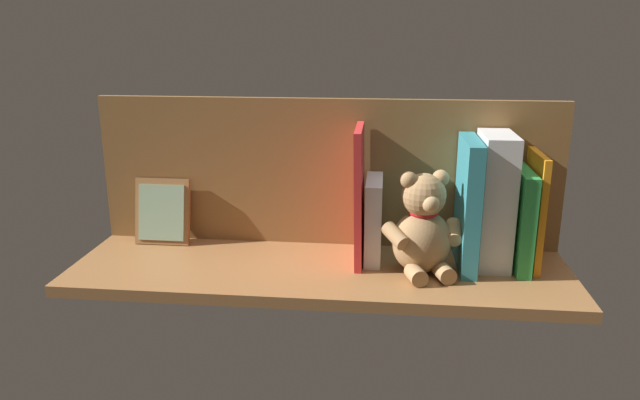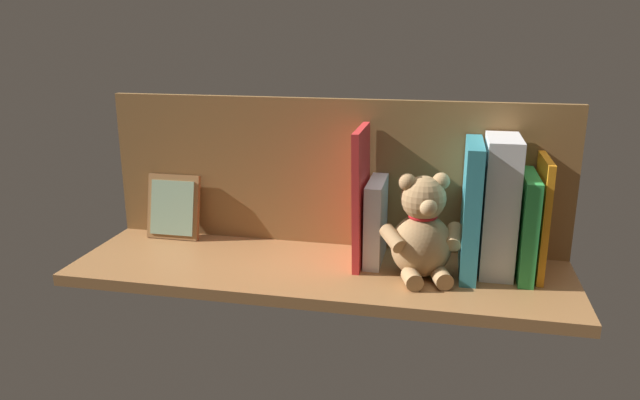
{
  "view_description": "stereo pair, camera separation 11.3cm",
  "coord_description": "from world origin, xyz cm",
  "px_view_note": "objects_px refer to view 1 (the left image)",
  "views": [
    {
      "loc": [
        -11.62,
        107.88,
        44.55
      ],
      "look_at": [
        0.0,
        0.0,
        13.17
      ],
      "focal_mm": 33.7,
      "sensor_mm": 36.0,
      "label": 1
    },
    {
      "loc": [
        -22.76,
        106.09,
        44.55
      ],
      "look_at": [
        0.0,
        0.0,
        13.17
      ],
      "focal_mm": 33.7,
      "sensor_mm": 36.0,
      "label": 2
    }
  ],
  "objects_px": {
    "book_0": "(534,210)",
    "teddy_bear": "(423,229)",
    "picture_frame_leaning": "(162,212)",
    "dictionary_thick_white": "(494,200)"
  },
  "relations": [
    {
      "from": "dictionary_thick_white",
      "to": "teddy_bear",
      "type": "distance_m",
      "value": 0.15
    },
    {
      "from": "teddy_bear",
      "to": "picture_frame_leaning",
      "type": "relative_size",
      "value": 1.4
    },
    {
      "from": "teddy_bear",
      "to": "picture_frame_leaning",
      "type": "height_order",
      "value": "teddy_bear"
    },
    {
      "from": "teddy_bear",
      "to": "dictionary_thick_white",
      "type": "bearing_deg",
      "value": -172.59
    },
    {
      "from": "book_0",
      "to": "teddy_bear",
      "type": "distance_m",
      "value": 0.22
    },
    {
      "from": "dictionary_thick_white",
      "to": "teddy_bear",
      "type": "bearing_deg",
      "value": 24.33
    },
    {
      "from": "book_0",
      "to": "dictionary_thick_white",
      "type": "bearing_deg",
      "value": -0.13
    },
    {
      "from": "book_0",
      "to": "teddy_bear",
      "type": "bearing_deg",
      "value": 16.18
    },
    {
      "from": "book_0",
      "to": "teddy_bear",
      "type": "height_order",
      "value": "book_0"
    },
    {
      "from": "dictionary_thick_white",
      "to": "teddy_bear",
      "type": "xyz_separation_m",
      "value": [
        0.14,
        0.06,
        -0.04
      ]
    }
  ]
}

